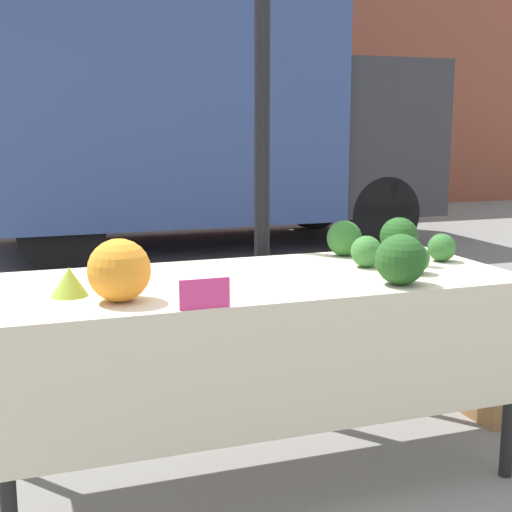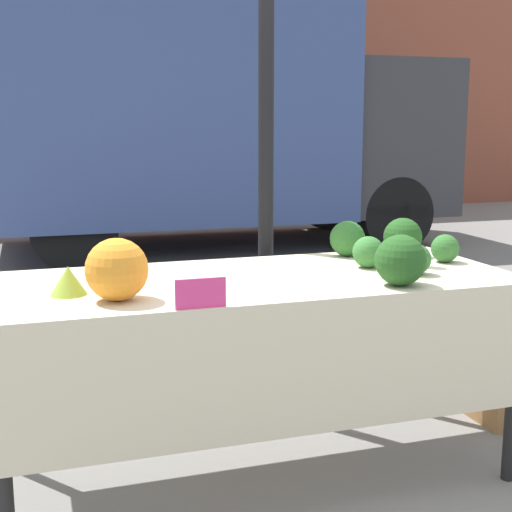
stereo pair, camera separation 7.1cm
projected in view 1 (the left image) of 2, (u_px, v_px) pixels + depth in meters
ground_plane at (256, 473)px, 2.79m from camera, size 40.00×40.00×0.00m
building_facade at (59, 54)px, 10.36m from camera, size 16.00×0.60×4.75m
tent_pole at (262, 177)px, 3.21m from camera, size 0.07×0.07×2.22m
parked_truck at (190, 116)px, 7.74m from camera, size 4.95×2.22×2.70m
market_table at (262, 306)px, 2.61m from camera, size 1.94×0.80×0.79m
orange_cauliflower at (119, 270)px, 2.27m from camera, size 0.20×0.20×0.20m
romanesco_head at (69, 282)px, 2.34m from camera, size 0.12×0.12×0.10m
broccoli_head_0 at (401, 259)px, 2.51m from camera, size 0.18×0.18×0.18m
broccoli_head_1 at (414, 258)px, 2.71m from camera, size 0.12×0.12×0.12m
broccoli_head_2 at (442, 247)px, 2.95m from camera, size 0.12×0.12×0.12m
broccoli_head_3 at (399, 236)px, 3.08m from camera, size 0.17×0.17×0.17m
broccoli_head_4 at (366, 252)px, 2.83m from camera, size 0.13×0.13×0.13m
broccoli_head_5 at (344, 238)px, 3.08m from camera, size 0.15×0.15×0.15m
price_sign at (205, 294)px, 2.18m from camera, size 0.16×0.01×0.09m
produce_crate at (509, 383)px, 3.34m from camera, size 0.40×0.31×0.30m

